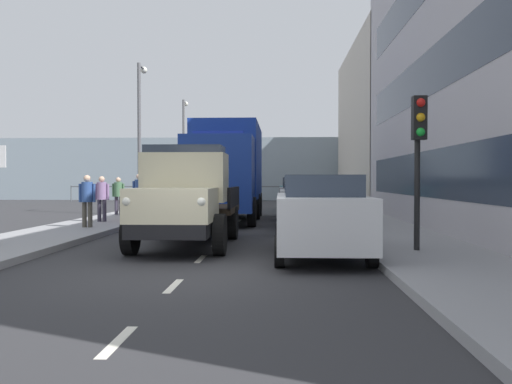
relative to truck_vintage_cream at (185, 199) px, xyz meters
name	(u,v)px	position (x,y,z in m)	size (l,w,h in m)	color
ground_plane	(237,222)	(-0.63, -7.82, -1.18)	(80.00, 80.00, 0.00)	#2D2D30
sidewalk_left	(362,221)	(-5.35, -7.82, -1.10)	(2.63, 40.05, 0.15)	gray
sidewalk_right	(115,220)	(4.10, -7.82, -1.10)	(2.63, 40.05, 0.15)	gray
road_centreline_markings	(236,224)	(-0.63, -7.09, -1.17)	(0.12, 35.22, 0.01)	silver
building_far_block	(400,126)	(-9.67, -21.50, 3.78)	(6.01, 14.93, 9.91)	beige
sea_horizon	(260,169)	(-0.63, -30.84, 1.32)	(80.00, 0.80, 5.00)	#84939E
seawall_railing	(258,189)	(-0.63, -27.24, -0.26)	(28.08, 0.08, 1.20)	#4C5156
truck_vintage_cream	(185,199)	(0.00, 0.00, 0.00)	(2.17, 5.64, 2.43)	black
lorry_cargo_blue	(227,168)	(-0.13, -8.68, 0.90)	(2.58, 8.20, 3.87)	#193899
car_white_kerbside_near	(320,215)	(-3.09, 1.48, -0.28)	(1.88, 4.40, 1.72)	white
car_silver_kerbside_1	(306,203)	(-3.09, -4.64, -0.28)	(1.78, 4.46, 1.72)	#B7BABF
car_grey_kerbside_2	(300,197)	(-3.09, -10.21, -0.28)	(1.84, 4.34, 1.72)	slate
car_teal_kerbside_3	(296,193)	(-3.09, -16.47, -0.28)	(1.81, 4.12, 1.72)	#1E6670
car_red_oppositeside_0	(176,198)	(1.83, -8.31, -0.28)	(1.88, 4.06, 1.72)	#B21E1E
pedestrian_in_dark_coat	(87,197)	(3.74, -3.79, -0.08)	(0.53, 0.34, 1.62)	#4C473D
pedestrian_couple_b	(102,195)	(4.04, -6.09, -0.09)	(0.53, 0.34, 1.60)	#383342
pedestrian_with_bag	(139,192)	(3.33, -8.48, -0.02)	(0.53, 0.34, 1.71)	#4C473D
pedestrian_by_lamp	(118,193)	(4.59, -9.91, -0.11)	(0.53, 0.34, 1.58)	#383342
traffic_light_near	(419,139)	(-5.12, 1.42, 1.29)	(0.28, 0.41, 3.20)	black
lamp_post_promenade	(140,124)	(4.20, -12.02, 3.01)	(0.32, 1.14, 6.82)	#59595B
lamp_post_far	(184,142)	(4.25, -23.82, 3.03)	(0.32, 1.14, 6.87)	#59595B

